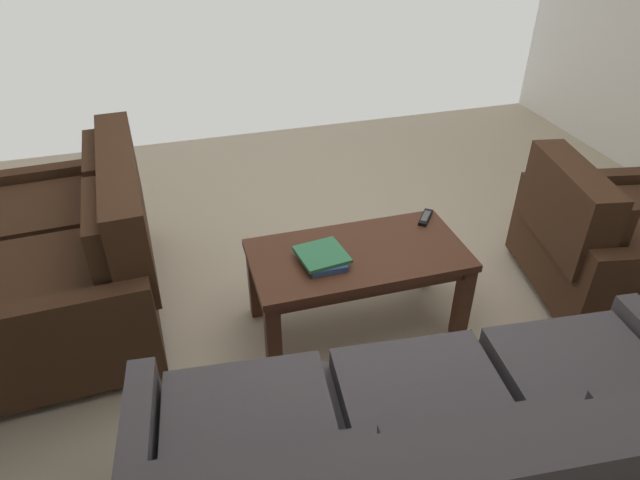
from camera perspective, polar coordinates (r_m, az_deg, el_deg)
ground_plane at (r=3.21m, az=3.02°, el=-6.49°), size 5.57×5.09×0.01m
sofa_main at (r=2.10m, az=12.21°, el=-21.72°), size 2.16×1.07×0.89m
loveseat_near at (r=3.22m, az=-23.83°, el=-1.37°), size 0.98×1.48×0.88m
coffee_table at (r=2.83m, az=3.88°, el=-2.48°), size 1.08×0.55×0.48m
armchair_side at (r=3.45m, az=27.28°, el=-0.27°), size 0.99×1.04×0.82m
book_stack at (r=2.70m, az=0.25°, el=-1.71°), size 0.25×0.25×0.05m
tv_remote at (r=3.08m, az=10.72°, el=2.28°), size 0.13×0.15×0.02m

